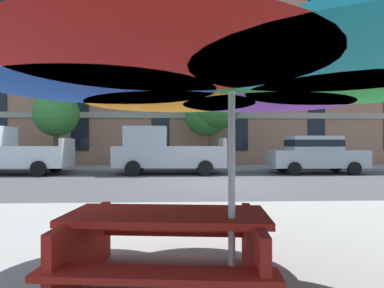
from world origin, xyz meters
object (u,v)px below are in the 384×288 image
Objects in this scene: pickup_white at (7,152)px; street_tree_left at (56,113)px; picnic_table at (167,243)px; sedan_silver at (315,153)px; patio_umbrella at (232,63)px; street_tree_middle at (212,108)px; pickup_silver at (165,152)px.

street_tree_left is at bearing 69.25° from pickup_white.
pickup_white is 2.63× the size of picnic_table.
sedan_silver is 14.11m from patio_umbrella.
street_tree_middle reaches higher than patio_umbrella.
street_tree_middle is (9.75, 3.37, 2.43)m from pickup_white.
sedan_silver reaches higher than picnic_table.
pickup_silver is 7.12m from sedan_silver.
sedan_silver is at bearing -0.00° from pickup_silver.
street_tree_middle is at bearing 52.72° from pickup_silver.
sedan_silver is 2.27× the size of picnic_table.
patio_umbrella is (1.07, -12.70, 1.05)m from pickup_silver.
street_tree_left is 0.85× the size of street_tree_middle.
sedan_silver is 13.68m from street_tree_left.
sedan_silver is at bearing -12.85° from street_tree_left.
pickup_silver is 12.79m from patio_umbrella.
pickup_silver is 4.88m from street_tree_middle.
pickup_white is at bearing 121.73° from picnic_table.
street_tree_left is 17.27m from patio_umbrella.
picnic_table is (-0.55, 0.25, -1.59)m from patio_umbrella.
street_tree_left is at bearing -177.57° from street_tree_middle.
sedan_silver is at bearing -36.47° from street_tree_middle.
street_tree_left reaches higher than pickup_white.
street_tree_left reaches higher than picnic_table.
sedan_silver is at bearing -0.00° from pickup_white.
street_tree_middle is at bearing 143.53° from sedan_silver.
patio_umbrella is (8.25, -12.70, 1.05)m from pickup_white.
picnic_table is (-2.05, -15.82, -2.97)m from street_tree_middle.
street_tree_middle is 1.26× the size of patio_umbrella.
street_tree_left is (-6.05, 3.00, 2.08)m from pickup_silver.
sedan_silver is (14.31, -0.00, -0.08)m from pickup_white.
pickup_white is at bearing -110.75° from street_tree_left.
patio_umbrella is at bearing -56.98° from pickup_white.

